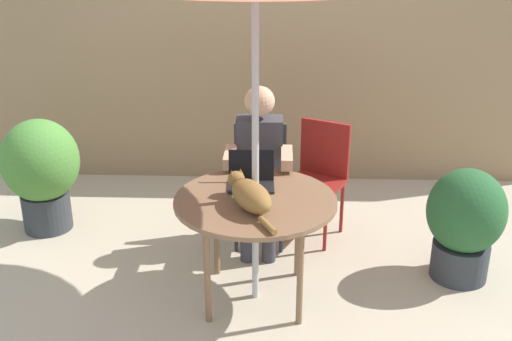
{
  "coord_description": "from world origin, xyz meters",
  "views": [
    {
      "loc": [
        0.14,
        -3.58,
        2.41
      ],
      "look_at": [
        0.0,
        0.1,
        0.88
      ],
      "focal_mm": 44.08,
      "sensor_mm": 36.0,
      "label": 1
    }
  ],
  "objects_px": {
    "chair_empty": "(319,170)",
    "potted_plant_by_chair": "(41,169)",
    "chair_occupied": "(260,173)",
    "person_seated": "(259,160)",
    "patio_table": "(255,207)",
    "potted_plant_near_fence": "(465,221)",
    "cat": "(250,195)",
    "laptop": "(251,175)"
  },
  "relations": [
    {
      "from": "cat",
      "to": "potted_plant_by_chair",
      "type": "height_order",
      "value": "potted_plant_by_chair"
    },
    {
      "from": "person_seated",
      "to": "laptop",
      "type": "xyz_separation_m",
      "value": [
        -0.04,
        -0.47,
        0.08
      ]
    },
    {
      "from": "chair_empty",
      "to": "laptop",
      "type": "relative_size",
      "value": 2.93
    },
    {
      "from": "cat",
      "to": "potted_plant_near_fence",
      "type": "relative_size",
      "value": 0.75
    },
    {
      "from": "potted_plant_near_fence",
      "to": "potted_plant_by_chair",
      "type": "distance_m",
      "value": 3.21
    },
    {
      "from": "chair_empty",
      "to": "laptop",
      "type": "xyz_separation_m",
      "value": [
        -0.5,
        -0.72,
        0.25
      ]
    },
    {
      "from": "person_seated",
      "to": "potted_plant_near_fence",
      "type": "height_order",
      "value": "person_seated"
    },
    {
      "from": "laptop",
      "to": "cat",
      "type": "distance_m",
      "value": 0.35
    },
    {
      "from": "chair_occupied",
      "to": "potted_plant_near_fence",
      "type": "distance_m",
      "value": 1.53
    },
    {
      "from": "cat",
      "to": "chair_occupied",
      "type": "bearing_deg",
      "value": 88.23
    },
    {
      "from": "laptop",
      "to": "cat",
      "type": "bearing_deg",
      "value": -88.97
    },
    {
      "from": "patio_table",
      "to": "person_seated",
      "type": "distance_m",
      "value": 0.7
    },
    {
      "from": "potted_plant_near_fence",
      "to": "laptop",
      "type": "bearing_deg",
      "value": -176.78
    },
    {
      "from": "chair_occupied",
      "to": "chair_empty",
      "type": "distance_m",
      "value": 0.47
    },
    {
      "from": "chair_empty",
      "to": "potted_plant_by_chair",
      "type": "bearing_deg",
      "value": -179.48
    },
    {
      "from": "cat",
      "to": "chair_empty",
      "type": "bearing_deg",
      "value": 65.26
    },
    {
      "from": "cat",
      "to": "potted_plant_by_chair",
      "type": "relative_size",
      "value": 0.66
    },
    {
      "from": "chair_occupied",
      "to": "person_seated",
      "type": "bearing_deg",
      "value": -90.0
    },
    {
      "from": "patio_table",
      "to": "chair_occupied",
      "type": "bearing_deg",
      "value": 90.0
    },
    {
      "from": "chair_empty",
      "to": "person_seated",
      "type": "distance_m",
      "value": 0.55
    },
    {
      "from": "chair_occupied",
      "to": "potted_plant_near_fence",
      "type": "height_order",
      "value": "chair_occupied"
    },
    {
      "from": "laptop",
      "to": "potted_plant_by_chair",
      "type": "xyz_separation_m",
      "value": [
        -1.69,
        0.7,
        -0.27
      ]
    },
    {
      "from": "chair_empty",
      "to": "potted_plant_by_chair",
      "type": "relative_size",
      "value": 0.99
    },
    {
      "from": "chair_occupied",
      "to": "laptop",
      "type": "relative_size",
      "value": 2.93
    },
    {
      "from": "laptop",
      "to": "potted_plant_by_chair",
      "type": "bearing_deg",
      "value": 157.64
    },
    {
      "from": "cat",
      "to": "potted_plant_by_chair",
      "type": "xyz_separation_m",
      "value": [
        -1.7,
        1.05,
        -0.29
      ]
    },
    {
      "from": "laptop",
      "to": "potted_plant_near_fence",
      "type": "distance_m",
      "value": 1.5
    },
    {
      "from": "laptop",
      "to": "potted_plant_near_fence",
      "type": "height_order",
      "value": "laptop"
    },
    {
      "from": "person_seated",
      "to": "potted_plant_by_chair",
      "type": "distance_m",
      "value": 1.75
    },
    {
      "from": "potted_plant_near_fence",
      "to": "potted_plant_by_chair",
      "type": "xyz_separation_m",
      "value": [
        -3.15,
        0.61,
        0.08
      ]
    },
    {
      "from": "patio_table",
      "to": "chair_empty",
      "type": "height_order",
      "value": "chair_empty"
    },
    {
      "from": "chair_occupied",
      "to": "cat",
      "type": "distance_m",
      "value": 1.02
    },
    {
      "from": "potted_plant_by_chair",
      "to": "person_seated",
      "type": "bearing_deg",
      "value": -7.38
    },
    {
      "from": "potted_plant_near_fence",
      "to": "potted_plant_by_chair",
      "type": "bearing_deg",
      "value": 168.99
    },
    {
      "from": "patio_table",
      "to": "person_seated",
      "type": "xyz_separation_m",
      "value": [
        0.0,
        0.7,
        0.04
      ]
    },
    {
      "from": "patio_table",
      "to": "potted_plant_near_fence",
      "type": "xyz_separation_m",
      "value": [
        1.42,
        0.31,
        -0.23
      ]
    },
    {
      "from": "laptop",
      "to": "potted_plant_by_chair",
      "type": "relative_size",
      "value": 0.34
    },
    {
      "from": "patio_table",
      "to": "chair_empty",
      "type": "bearing_deg",
      "value": 63.93
    },
    {
      "from": "laptop",
      "to": "potted_plant_near_fence",
      "type": "xyz_separation_m",
      "value": [
        1.46,
        0.08,
        -0.35
      ]
    },
    {
      "from": "patio_table",
      "to": "chair_empty",
      "type": "relative_size",
      "value": 1.14
    },
    {
      "from": "person_seated",
      "to": "patio_table",
      "type": "bearing_deg",
      "value": -90.0
    },
    {
      "from": "patio_table",
      "to": "laptop",
      "type": "relative_size",
      "value": 3.33
    }
  ]
}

